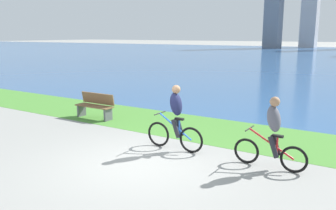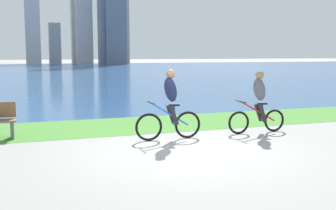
# 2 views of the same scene
# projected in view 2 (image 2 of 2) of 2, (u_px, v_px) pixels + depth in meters

# --- Properties ---
(ground_plane) EXTENTS (300.00, 300.00, 0.00)m
(ground_plane) POSITION_uv_depth(u_px,v_px,m) (184.00, 152.00, 8.82)
(ground_plane) COLOR gray
(grass_strip_bayside) EXTENTS (120.00, 2.97, 0.01)m
(grass_strip_bayside) POSITION_uv_depth(u_px,v_px,m) (139.00, 125.00, 12.17)
(grass_strip_bayside) COLOR #478433
(grass_strip_bayside) RESTS_ON ground
(bay_water_surface) EXTENTS (300.00, 80.50, 0.00)m
(bay_water_surface) POSITION_uv_depth(u_px,v_px,m) (50.00, 71.00, 51.24)
(bay_water_surface) COLOR #2D568C
(bay_water_surface) RESTS_ON ground
(cyclist_lead) EXTENTS (1.68, 0.52, 1.71)m
(cyclist_lead) POSITION_uv_depth(u_px,v_px,m) (170.00, 105.00, 9.98)
(cyclist_lead) COLOR black
(cyclist_lead) RESTS_ON ground
(cyclist_trailing) EXTENTS (1.68, 0.52, 1.64)m
(cyclist_trailing) POSITION_uv_depth(u_px,v_px,m) (259.00, 102.00, 10.84)
(cyclist_trailing) COLOR black
(cyclist_trailing) RESTS_ON ground
(city_skyline_far_shore) EXTENTS (38.77, 11.92, 26.91)m
(city_skyline_far_shore) POSITION_uv_depth(u_px,v_px,m) (56.00, 11.00, 81.14)
(city_skyline_far_shore) COLOR slate
(city_skyline_far_shore) RESTS_ON ground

